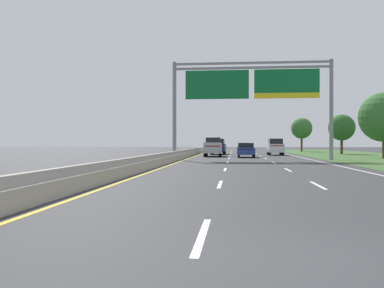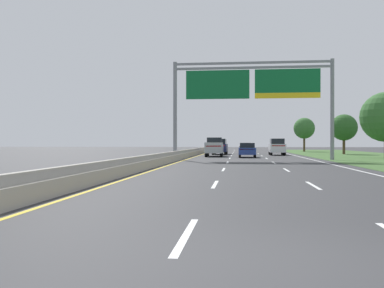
# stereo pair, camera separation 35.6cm
# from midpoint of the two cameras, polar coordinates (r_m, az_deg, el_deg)

# --- Properties ---
(ground_plane) EXTENTS (220.00, 220.00, 0.00)m
(ground_plane) POSITION_cam_midpoint_polar(r_m,az_deg,el_deg) (40.86, 7.91, -2.07)
(ground_plane) COLOR #333335
(lane_striping) EXTENTS (11.96, 106.00, 0.01)m
(lane_striping) POSITION_cam_midpoint_polar(r_m,az_deg,el_deg) (40.40, 7.93, -2.09)
(lane_striping) COLOR white
(lane_striping) RESTS_ON ground
(median_barrier_concrete) EXTENTS (0.60, 110.00, 0.85)m
(median_barrier_concrete) POSITION_cam_midpoint_polar(r_m,az_deg,el_deg) (41.20, -1.30, -1.55)
(median_barrier_concrete) COLOR #A8A399
(median_barrier_concrete) RESTS_ON ground
(overhead_sign_gantry) EXTENTS (15.06, 0.42, 9.37)m
(overhead_sign_gantry) POSITION_cam_midpoint_polar(r_m,az_deg,el_deg) (40.44, 8.37, 7.39)
(overhead_sign_gantry) COLOR gray
(overhead_sign_gantry) RESTS_ON ground
(pickup_truck_silver) EXTENTS (2.11, 5.44, 2.20)m
(pickup_truck_silver) POSITION_cam_midpoint_polar(r_m,az_deg,el_deg) (49.17, 3.24, -0.43)
(pickup_truck_silver) COLOR #B2B5BA
(pickup_truck_silver) RESTS_ON ground
(car_black_centre_lane_sedan) EXTENTS (1.86, 4.42, 1.57)m
(car_black_centre_lane_sedan) POSITION_cam_midpoint_polar(r_m,az_deg,el_deg) (61.12, 7.41, -0.55)
(car_black_centre_lane_sedan) COLOR black
(car_black_centre_lane_sedan) RESTS_ON ground
(car_white_right_lane_suv) EXTENTS (1.94, 4.72, 2.11)m
(car_white_right_lane_suv) POSITION_cam_midpoint_polar(r_m,az_deg,el_deg) (55.15, 11.59, -0.34)
(car_white_right_lane_suv) COLOR silver
(car_white_right_lane_suv) RESTS_ON ground
(car_blue_centre_lane_sedan) EXTENTS (1.88, 4.42, 1.57)m
(car_blue_centre_lane_sedan) POSITION_cam_midpoint_polar(r_m,az_deg,el_deg) (46.33, 7.69, -0.79)
(car_blue_centre_lane_sedan) COLOR navy
(car_blue_centre_lane_sedan) RESTS_ON ground
(car_navy_left_lane_suv) EXTENTS (2.02, 4.75, 2.11)m
(car_navy_left_lane_suv) POSITION_cam_midpoint_polar(r_m,az_deg,el_deg) (57.35, 3.97, -0.32)
(car_navy_left_lane_suv) COLOR #161E47
(car_navy_left_lane_suv) RESTS_ON ground
(roadside_tree_far) EXTENTS (3.61, 3.61, 5.49)m
(roadside_tree_far) POSITION_cam_midpoint_polar(r_m,az_deg,el_deg) (61.47, 20.00, 2.10)
(roadside_tree_far) COLOR #4C3823
(roadside_tree_far) RESTS_ON ground
(roadside_tree_distant) EXTENTS (3.70, 3.70, 5.98)m
(roadside_tree_distant) POSITION_cam_midpoint_polar(r_m,az_deg,el_deg) (76.91, 15.05, 2.06)
(roadside_tree_distant) COLOR #4C3823
(roadside_tree_distant) RESTS_ON ground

